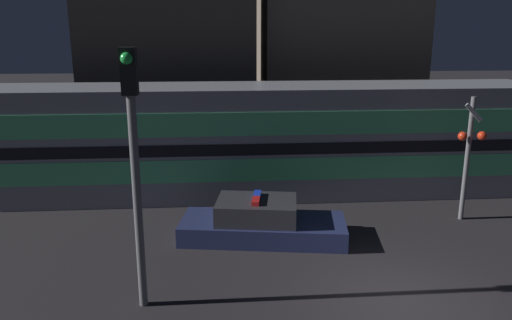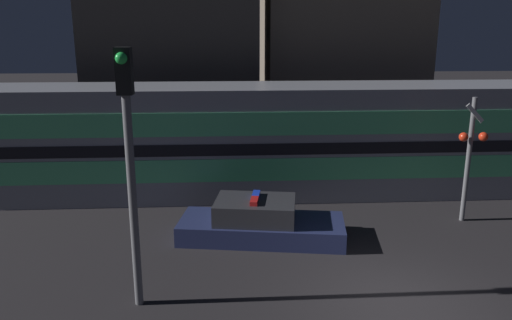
{
  "view_description": "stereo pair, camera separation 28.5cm",
  "coord_description": "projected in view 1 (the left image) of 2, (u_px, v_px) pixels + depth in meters",
  "views": [
    {
      "loc": [
        -3.91,
        -9.35,
        5.73
      ],
      "look_at": [
        -2.69,
        5.85,
        1.73
      ],
      "focal_mm": 35.0,
      "sensor_mm": 36.0,
      "label": 1
    },
    {
      "loc": [
        -3.63,
        -9.37,
        5.73
      ],
      "look_at": [
        -2.69,
        5.85,
        1.73
      ],
      "focal_mm": 35.0,
      "sensor_mm": 36.0,
      "label": 2
    }
  ],
  "objects": [
    {
      "name": "crossing_signal_near",
      "position": [
        469.0,
        151.0,
        14.98
      ],
      "size": [
        0.87,
        0.36,
        3.82
      ],
      "color": "slate",
      "rests_on": "ground_plane"
    },
    {
      "name": "traffic_light_corner",
      "position": [
        134.0,
        154.0,
        9.87
      ],
      "size": [
        0.3,
        0.46,
        5.41
      ],
      "color": "slate",
      "rests_on": "ground_plane"
    },
    {
      "name": "police_car",
      "position": [
        261.0,
        223.0,
        14.03
      ],
      "size": [
        4.82,
        2.47,
        1.26
      ],
      "rotation": [
        0.0,
        0.0,
        -0.15
      ],
      "color": "navy",
      "rests_on": "ground_plane"
    },
    {
      "name": "ground_plane",
      "position": [
        402.0,
        303.0,
        10.77
      ],
      "size": [
        120.0,
        120.0,
        0.0
      ],
      "primitive_type": "plane",
      "color": "#262326"
    },
    {
      "name": "train",
      "position": [
        250.0,
        140.0,
        17.75
      ],
      "size": [
        20.42,
        3.06,
        3.85
      ],
      "color": "gray",
      "rests_on": "ground_plane"
    },
    {
      "name": "building_left",
      "position": [
        169.0,
        44.0,
        22.69
      ],
      "size": [
        7.65,
        4.12,
        10.16
      ],
      "color": "#47423D",
      "rests_on": "ground_plane"
    },
    {
      "name": "building_center",
      "position": [
        333.0,
        48.0,
        25.59
      ],
      "size": [
        7.54,
        6.72,
        9.61
      ],
      "color": "#726656",
      "rests_on": "ground_plane"
    }
  ]
}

